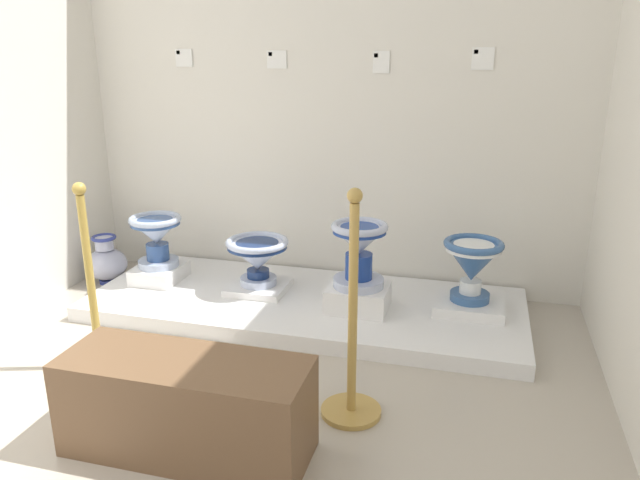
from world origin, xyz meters
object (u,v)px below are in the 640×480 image
object	(u,v)px
antique_toilet_tall_cobalt	(156,233)
antique_toilet_slender_white	(258,254)
antique_toilet_leftmost	(359,246)
plinth_block_squat_floral	(469,305)
info_placard_fourth	(483,58)
plinth_block_tall_cobalt	(160,273)
info_placard_second	(277,59)
info_placard_third	(381,62)
antique_toilet_squat_floral	(472,262)
museum_bench	(187,406)
stanchion_post_near_right	(352,354)
plinth_block_slender_white	(259,287)
stanchion_post_near_left	(94,310)
info_placard_first	(184,58)
plinth_block_leftmost	(358,297)
decorative_vase_spare	(106,262)

from	to	relation	value
antique_toilet_tall_cobalt	antique_toilet_slender_white	size ratio (longest dim) A/B	0.87
antique_toilet_leftmost	plinth_block_squat_floral	world-z (taller)	antique_toilet_leftmost
plinth_block_squat_floral	info_placard_fourth	xyz separation A→B (m)	(-0.04, 0.45, 1.37)
plinth_block_tall_cobalt	info_placard_second	world-z (taller)	info_placard_second
antique_toilet_slender_white	info_placard_third	bearing A→B (deg)	36.44
antique_toilet_squat_floral	museum_bench	world-z (taller)	antique_toilet_squat_floral
info_placard_second	stanchion_post_near_right	bearing A→B (deg)	-60.99
plinth_block_tall_cobalt	antique_toilet_tall_cobalt	bearing A→B (deg)	0.00
plinth_block_slender_white	antique_toilet_squat_floral	size ratio (longest dim) A/B	1.00
stanchion_post_near_left	stanchion_post_near_right	xyz separation A→B (m)	(1.31, -0.07, -0.02)
antique_toilet_slender_white	info_placard_first	bearing A→B (deg)	144.03
plinth_block_leftmost	plinth_block_squat_floral	xyz separation A→B (m)	(0.63, 0.15, -0.04)
plinth_block_tall_cobalt	plinth_block_squat_floral	bearing A→B (deg)	1.12
plinth_block_tall_cobalt	plinth_block_leftmost	size ratio (longest dim) A/B	0.94
stanchion_post_near_left	museum_bench	bearing A→B (deg)	-33.05
info_placard_second	antique_toilet_leftmost	bearing A→B (deg)	-41.16
info_placard_second	stanchion_post_near_left	xyz separation A→B (m)	(-0.47, -1.45, -1.16)
info_placard_first	plinth_block_slender_white	bearing A→B (deg)	-35.97
decorative_vase_spare	museum_bench	xyz separation A→B (m)	(1.39, -1.51, 0.05)
stanchion_post_near_left	antique_toilet_slender_white	bearing A→B (deg)	63.12
plinth_block_leftmost	antique_toilet_squat_floral	bearing A→B (deg)	13.14
plinth_block_leftmost	stanchion_post_near_left	xyz separation A→B (m)	(-1.15, -0.86, 0.16)
info_placard_third	plinth_block_slender_white	bearing A→B (deg)	-143.56
antique_toilet_leftmost	stanchion_post_near_left	bearing A→B (deg)	-143.31
info_placard_second	info_placard_fourth	distance (m)	1.27
info_placard_first	info_placard_fourth	size ratio (longest dim) A/B	0.93
plinth_block_leftmost	info_placard_first	distance (m)	1.97
antique_toilet_tall_cobalt	plinth_block_squat_floral	size ratio (longest dim) A/B	0.85
plinth_block_squat_floral	info_placard_third	size ratio (longest dim) A/B	3.03
info_placard_second	museum_bench	bearing A→B (deg)	-82.13
stanchion_post_near_left	info_placard_fourth	bearing A→B (deg)	39.76
info_placard_third	info_placard_fourth	size ratio (longest dim) A/B	1.02
antique_toilet_leftmost	museum_bench	size ratio (longest dim) A/B	0.39
plinth_block_slender_white	antique_toilet_tall_cobalt	bearing A→B (deg)	-179.93
plinth_block_squat_floral	museum_bench	bearing A→B (deg)	-124.95
antique_toilet_slender_white	antique_toilet_leftmost	size ratio (longest dim) A/B	1.03
info_placard_second	info_placard_third	distance (m)	0.67
info_placard_first	museum_bench	bearing A→B (deg)	-64.60
plinth_block_leftmost	antique_toilet_leftmost	xyz separation A→B (m)	(-0.00, 0.00, 0.31)
antique_toilet_squat_floral	info_placard_second	size ratio (longest dim) A/B	2.78
antique_toilet_leftmost	stanchion_post_near_right	distance (m)	0.96
plinth_block_squat_floral	stanchion_post_near_left	bearing A→B (deg)	-150.55
antique_toilet_tall_cobalt	antique_toilet_leftmost	distance (m)	1.36
stanchion_post_near_right	plinth_block_leftmost	bearing A→B (deg)	99.99
museum_bench	antique_toilet_slender_white	bearing A→B (deg)	99.81
plinth_block_slender_white	stanchion_post_near_right	bearing A→B (deg)	-51.39
info_placard_first	decorative_vase_spare	size ratio (longest dim) A/B	0.35
antique_toilet_tall_cobalt	info_placard_second	world-z (taller)	info_placard_second
antique_toilet_squat_floral	info_placard_third	size ratio (longest dim) A/B	2.74
plinth_block_slender_white	info_placard_second	world-z (taller)	info_placard_second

